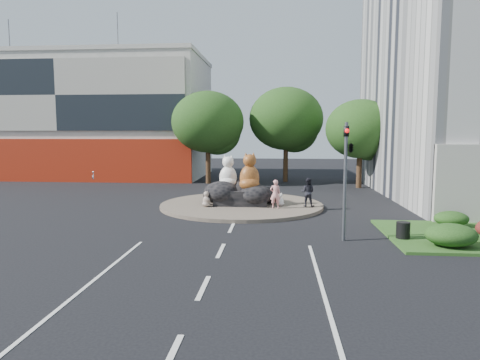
% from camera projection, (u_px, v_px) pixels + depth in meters
% --- Properties ---
extents(ground, '(120.00, 120.00, 0.00)m').
position_uv_depth(ground, '(221.00, 251.00, 16.61)').
color(ground, black).
rests_on(ground, ground).
extents(roundabout_island, '(10.00, 10.00, 0.20)m').
position_uv_depth(roundabout_island, '(242.00, 205.00, 26.50)').
color(roundabout_island, brown).
rests_on(roundabout_island, ground).
extents(rock_plinth, '(3.20, 2.60, 0.90)m').
position_uv_depth(rock_plinth, '(242.00, 196.00, 26.44)').
color(rock_plinth, black).
rests_on(rock_plinth, roundabout_island).
extents(shophouse_block, '(25.20, 12.30, 17.40)m').
position_uv_depth(shophouse_block, '(85.00, 117.00, 45.08)').
color(shophouse_block, silver).
rests_on(shophouse_block, ground).
extents(tree_left, '(6.46, 6.46, 8.27)m').
position_uv_depth(tree_left, '(209.00, 125.00, 38.21)').
color(tree_left, '#382314').
rests_on(tree_left, ground).
extents(tree_mid, '(6.84, 6.84, 8.76)m').
position_uv_depth(tree_mid, '(287.00, 122.00, 39.57)').
color(tree_mid, '#382314').
rests_on(tree_mid, ground).
extents(tree_right, '(5.70, 5.70, 7.30)m').
position_uv_depth(tree_right, '(361.00, 132.00, 35.21)').
color(tree_right, '#382314').
rests_on(tree_right, ground).
extents(hedge_near_green, '(2.00, 1.60, 0.90)m').
position_uv_depth(hedge_near_green, '(451.00, 235.00, 16.78)').
color(hedge_near_green, '#1A3B12').
rests_on(hedge_near_green, grass_verge).
extents(hedge_back_green, '(1.60, 1.28, 0.72)m').
position_uv_depth(hedge_back_green, '(451.00, 219.00, 20.43)').
color(hedge_back_green, '#1A3B12').
rests_on(hedge_back_green, grass_verge).
extents(traffic_light, '(0.44, 1.24, 5.00)m').
position_uv_depth(traffic_light, '(348.00, 156.00, 17.76)').
color(traffic_light, '#595B60').
rests_on(traffic_light, ground).
extents(street_lamp, '(2.34, 0.22, 8.06)m').
position_uv_depth(street_lamp, '(476.00, 133.00, 22.96)').
color(street_lamp, '#595B60').
rests_on(street_lamp, ground).
extents(cat_white, '(1.36, 1.21, 2.10)m').
position_uv_depth(cat_white, '(228.00, 172.00, 26.68)').
color(cat_white, white).
rests_on(cat_white, rock_plinth).
extents(cat_tabby, '(1.63, 1.50, 2.30)m').
position_uv_depth(cat_tabby, '(250.00, 171.00, 25.78)').
color(cat_tabby, '#C67A29').
rests_on(cat_tabby, rock_plinth).
extents(kitten_calico, '(0.76, 0.76, 0.96)m').
position_uv_depth(kitten_calico, '(206.00, 199.00, 25.33)').
color(kitten_calico, silver).
rests_on(kitten_calico, roundabout_island).
extents(kitten_white, '(0.58, 0.54, 0.78)m').
position_uv_depth(kitten_white, '(280.00, 199.00, 25.74)').
color(kitten_white, white).
rests_on(kitten_white, roundabout_island).
extents(pedestrian_pink, '(0.63, 0.43, 1.67)m').
position_uv_depth(pedestrian_pink, '(275.00, 194.00, 24.75)').
color(pedestrian_pink, pink).
rests_on(pedestrian_pink, roundabout_island).
extents(pedestrian_dark, '(0.98, 0.84, 1.73)m').
position_uv_depth(pedestrian_dark, '(308.00, 192.00, 25.34)').
color(pedestrian_dark, black).
rests_on(pedestrian_dark, roundabout_island).
extents(parked_car, '(4.52, 2.04, 1.44)m').
position_uv_depth(parked_car, '(118.00, 174.00, 40.16)').
color(parked_car, '#ABAFB3').
rests_on(parked_car, ground).
extents(litter_bin, '(0.71, 0.71, 0.70)m').
position_uv_depth(litter_bin, '(403.00, 230.00, 18.07)').
color(litter_bin, black).
rests_on(litter_bin, grass_verge).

